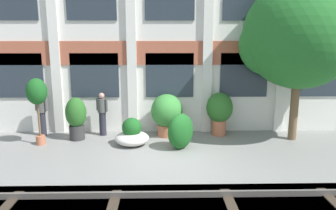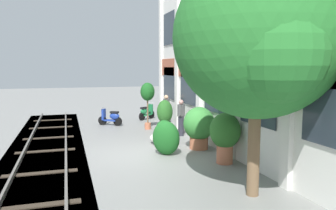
{
  "view_description": "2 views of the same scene",
  "coord_description": "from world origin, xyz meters",
  "px_view_note": "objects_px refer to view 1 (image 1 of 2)",
  "views": [
    {
      "loc": [
        -0.35,
        -9.58,
        3.76
      ],
      "look_at": [
        -0.1,
        1.59,
        1.38
      ],
      "focal_mm": 35.0,
      "sensor_mm": 36.0,
      "label": 1
    },
    {
      "loc": [
        11.22,
        -2.36,
        3.11
      ],
      "look_at": [
        -0.07,
        1.16,
        1.73
      ],
      "focal_mm": 35.0,
      "sensor_mm": 36.0,
      "label": 2
    }
  ],
  "objects_px": {
    "resident_by_doorway": "(42,113)",
    "topiary_hedge": "(181,131)",
    "potted_plant_fluted_column": "(167,113)",
    "potted_plant_ribbed_drum": "(76,117)",
    "resident_watching_tracks": "(102,113)",
    "potted_plant_wide_bowl": "(132,135)",
    "potted_plant_glazed_jar": "(220,110)",
    "broadleaf_tree": "(300,37)",
    "potted_plant_low_pan": "(37,95)"
  },
  "relations": [
    {
      "from": "potted_plant_low_pan",
      "to": "potted_plant_glazed_jar",
      "type": "xyz_separation_m",
      "value": [
        6.46,
        0.98,
        -0.79
      ]
    },
    {
      "from": "potted_plant_wide_bowl",
      "to": "topiary_hedge",
      "type": "distance_m",
      "value": 1.75
    },
    {
      "from": "potted_plant_wide_bowl",
      "to": "resident_by_doorway",
      "type": "xyz_separation_m",
      "value": [
        -3.5,
        1.15,
        0.54
      ]
    },
    {
      "from": "potted_plant_fluted_column",
      "to": "resident_watching_tracks",
      "type": "distance_m",
      "value": 2.45
    },
    {
      "from": "potted_plant_low_pan",
      "to": "resident_watching_tracks",
      "type": "height_order",
      "value": "potted_plant_low_pan"
    },
    {
      "from": "potted_plant_ribbed_drum",
      "to": "resident_watching_tracks",
      "type": "relative_size",
      "value": 0.95
    },
    {
      "from": "broadleaf_tree",
      "to": "potted_plant_wide_bowl",
      "type": "distance_m",
      "value": 6.75
    },
    {
      "from": "resident_watching_tracks",
      "to": "topiary_hedge",
      "type": "distance_m",
      "value": 3.31
    },
    {
      "from": "potted_plant_ribbed_drum",
      "to": "topiary_hedge",
      "type": "xyz_separation_m",
      "value": [
        3.75,
        -1.08,
        -0.25
      ]
    },
    {
      "from": "potted_plant_fluted_column",
      "to": "resident_by_doorway",
      "type": "height_order",
      "value": "resident_by_doorway"
    },
    {
      "from": "potted_plant_glazed_jar",
      "to": "resident_by_doorway",
      "type": "height_order",
      "value": "resident_by_doorway"
    },
    {
      "from": "potted_plant_fluted_column",
      "to": "topiary_hedge",
      "type": "bearing_deg",
      "value": -73.24
    },
    {
      "from": "potted_plant_low_pan",
      "to": "resident_watching_tracks",
      "type": "relative_size",
      "value": 1.42
    },
    {
      "from": "potted_plant_low_pan",
      "to": "topiary_hedge",
      "type": "height_order",
      "value": "potted_plant_low_pan"
    },
    {
      "from": "potted_plant_low_pan",
      "to": "broadleaf_tree",
      "type": "bearing_deg",
      "value": 2.53
    },
    {
      "from": "potted_plant_fluted_column",
      "to": "topiary_hedge",
      "type": "relative_size",
      "value": 1.33
    },
    {
      "from": "broadleaf_tree",
      "to": "potted_plant_wide_bowl",
      "type": "bearing_deg",
      "value": -175.16
    },
    {
      "from": "potted_plant_ribbed_drum",
      "to": "resident_by_doorway",
      "type": "bearing_deg",
      "value": 160.42
    },
    {
      "from": "broadleaf_tree",
      "to": "potted_plant_wide_bowl",
      "type": "relative_size",
      "value": 4.79
    },
    {
      "from": "broadleaf_tree",
      "to": "potted_plant_ribbed_drum",
      "type": "bearing_deg",
      "value": 178.9
    },
    {
      "from": "potted_plant_low_pan",
      "to": "potted_plant_fluted_column",
      "type": "distance_m",
      "value": 4.63
    },
    {
      "from": "potted_plant_wide_bowl",
      "to": "resident_watching_tracks",
      "type": "xyz_separation_m",
      "value": [
        -1.21,
        1.16,
        0.52
      ]
    },
    {
      "from": "potted_plant_wide_bowl",
      "to": "potted_plant_glazed_jar",
      "type": "bearing_deg",
      "value": 18.34
    },
    {
      "from": "potted_plant_ribbed_drum",
      "to": "potted_plant_wide_bowl",
      "type": "bearing_deg",
      "value": -17.33
    },
    {
      "from": "potted_plant_glazed_jar",
      "to": "resident_by_doorway",
      "type": "bearing_deg",
      "value": 179.33
    },
    {
      "from": "broadleaf_tree",
      "to": "potted_plant_ribbed_drum",
      "type": "height_order",
      "value": "broadleaf_tree"
    },
    {
      "from": "broadleaf_tree",
      "to": "resident_watching_tracks",
      "type": "relative_size",
      "value": 3.45
    },
    {
      "from": "potted_plant_low_pan",
      "to": "topiary_hedge",
      "type": "xyz_separation_m",
      "value": [
        4.89,
        -0.53,
        -1.16
      ]
    },
    {
      "from": "potted_plant_wide_bowl",
      "to": "resident_watching_tracks",
      "type": "distance_m",
      "value": 1.76
    },
    {
      "from": "potted_plant_glazed_jar",
      "to": "resident_by_doorway",
      "type": "xyz_separation_m",
      "value": [
        -6.74,
        0.08,
        -0.08
      ]
    },
    {
      "from": "potted_plant_glazed_jar",
      "to": "potted_plant_ribbed_drum",
      "type": "xyz_separation_m",
      "value": [
        -5.32,
        -0.43,
        -0.12
      ]
    },
    {
      "from": "potted_plant_fluted_column",
      "to": "potted_plant_glazed_jar",
      "type": "height_order",
      "value": "potted_plant_glazed_jar"
    },
    {
      "from": "resident_by_doorway",
      "to": "topiary_hedge",
      "type": "relative_size",
      "value": 1.39
    },
    {
      "from": "potted_plant_fluted_column",
      "to": "resident_by_doorway",
      "type": "distance_m",
      "value": 4.74
    },
    {
      "from": "potted_plant_fluted_column",
      "to": "topiary_hedge",
      "type": "distance_m",
      "value": 1.54
    },
    {
      "from": "potted_plant_fluted_column",
      "to": "potted_plant_wide_bowl",
      "type": "distance_m",
      "value": 1.68
    },
    {
      "from": "broadleaf_tree",
      "to": "potted_plant_low_pan",
      "type": "relative_size",
      "value": 2.43
    },
    {
      "from": "potted_plant_ribbed_drum",
      "to": "resident_watching_tracks",
      "type": "xyz_separation_m",
      "value": [
        0.86,
        0.51,
        0.03
      ]
    },
    {
      "from": "broadleaf_tree",
      "to": "resident_by_doorway",
      "type": "xyz_separation_m",
      "value": [
        -9.35,
        0.66,
        -2.79
      ]
    },
    {
      "from": "topiary_hedge",
      "to": "resident_by_doorway",
      "type": "bearing_deg",
      "value": 162.91
    },
    {
      "from": "potted_plant_glazed_jar",
      "to": "potted_plant_ribbed_drum",
      "type": "distance_m",
      "value": 5.34
    },
    {
      "from": "potted_plant_ribbed_drum",
      "to": "resident_by_doorway",
      "type": "xyz_separation_m",
      "value": [
        -1.42,
        0.51,
        0.04
      ]
    },
    {
      "from": "resident_by_doorway",
      "to": "topiary_hedge",
      "type": "distance_m",
      "value": 5.42
    },
    {
      "from": "topiary_hedge",
      "to": "resident_watching_tracks",
      "type": "bearing_deg",
      "value": 151.12
    },
    {
      "from": "potted_plant_fluted_column",
      "to": "potted_plant_wide_bowl",
      "type": "xyz_separation_m",
      "value": [
        -1.24,
        -1.01,
        -0.54
      ]
    },
    {
      "from": "potted_plant_ribbed_drum",
      "to": "resident_watching_tracks",
      "type": "height_order",
      "value": "resident_watching_tracks"
    },
    {
      "from": "potted_plant_glazed_jar",
      "to": "potted_plant_low_pan",
      "type": "bearing_deg",
      "value": -171.37
    },
    {
      "from": "potted_plant_glazed_jar",
      "to": "resident_by_doorway",
      "type": "relative_size",
      "value": 0.99
    },
    {
      "from": "potted_plant_ribbed_drum",
      "to": "resident_watching_tracks",
      "type": "distance_m",
      "value": 1.0
    },
    {
      "from": "resident_by_doorway",
      "to": "potted_plant_glazed_jar",
      "type": "bearing_deg",
      "value": 108.42
    }
  ]
}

